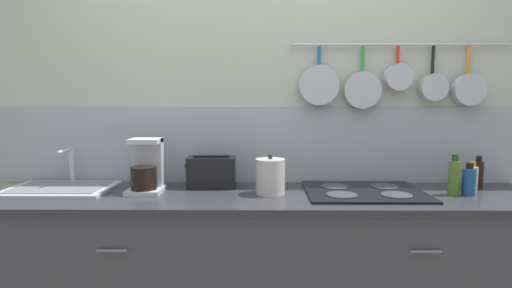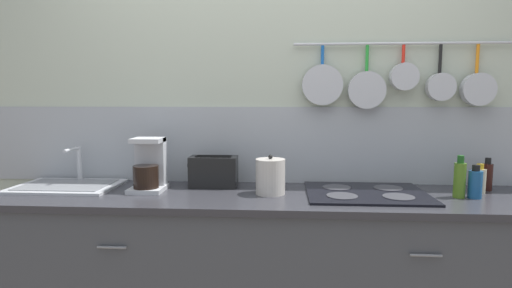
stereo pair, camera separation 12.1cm
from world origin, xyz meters
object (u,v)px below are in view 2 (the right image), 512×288
coffee_maker (149,169)px  toaster (214,172)px  bottle_dish_soap (460,179)px  bottle_cooking_wine (475,183)px  kettle (270,176)px  bottle_hot_sauce (479,180)px  bottle_sesame_oil (487,176)px

coffee_maker → toaster: (0.34, 0.11, -0.03)m
toaster → bottle_dish_soap: (1.29, -0.17, 0.01)m
toaster → coffee_maker: bearing=-162.7°
toaster → bottle_cooking_wine: size_ratio=1.67×
kettle → bottle_hot_sauce: 1.12m
kettle → bottle_sesame_oil: (1.19, 0.16, -0.01)m
bottle_cooking_wine → bottle_hot_sauce: bottle_cooking_wine is taller
bottle_sesame_oil → coffee_maker: bearing=-176.2°
kettle → bottle_dish_soap: size_ratio=0.97×
bottle_dish_soap → bottle_sesame_oil: size_ratio=1.20×
toaster → bottle_sesame_oil: bearing=0.6°
kettle → bottle_hot_sauce: (1.11, 0.10, -0.02)m
toaster → bottle_sesame_oil: same height
bottle_cooking_wine → bottle_hot_sauce: bearing=57.0°
toaster → bottle_hot_sauce: size_ratio=1.81×
toaster → bottle_cooking_wine: toaster is taller
coffee_maker → bottle_hot_sauce: bearing=1.8°
toaster → kettle: bearing=-24.2°
bottle_cooking_wine → bottle_dish_soap: bearing=177.3°
coffee_maker → bottle_hot_sauce: 1.78m
toaster → bottle_cooking_wine: (1.36, -0.17, -0.01)m
coffee_maker → kettle: coffee_maker is taller
bottle_dish_soap → kettle: bearing=178.9°
bottle_cooking_wine → bottle_sesame_oil: (0.15, 0.19, 0.00)m
coffee_maker → toaster: coffee_maker is taller
bottle_dish_soap → bottle_hot_sauce: 0.19m
coffee_maker → bottle_sesame_oil: bearing=3.8°
toaster → kettle: (0.33, -0.15, 0.01)m
bottle_dish_soap → bottle_sesame_oil: bearing=39.1°
bottle_hot_sauce → coffee_maker: bearing=-178.2°
bottle_dish_soap → bottle_cooking_wine: 0.08m
coffee_maker → bottle_cooking_wine: coffee_maker is taller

